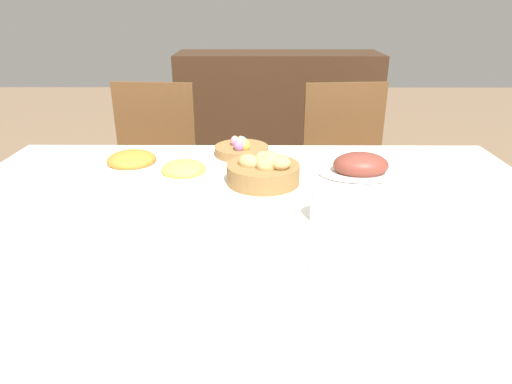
# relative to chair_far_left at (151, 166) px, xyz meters

# --- Properties ---
(ground_plane) EXTENTS (12.00, 12.00, 0.00)m
(ground_plane) POSITION_rel_chair_far_left_xyz_m (0.53, -0.88, -0.50)
(ground_plane) COLOR #7F664C
(dining_table) EXTENTS (1.88, 1.03, 0.72)m
(dining_table) POSITION_rel_chair_far_left_xyz_m (0.53, -0.88, -0.14)
(dining_table) COLOR white
(dining_table) RESTS_ON ground
(chair_far_left) EXTENTS (0.45, 0.45, 0.90)m
(chair_far_left) POSITION_rel_chair_far_left_xyz_m (0.00, 0.00, 0.00)
(chair_far_left) COLOR brown
(chair_far_left) RESTS_ON ground
(chair_far_right) EXTENTS (0.46, 0.46, 0.90)m
(chair_far_right) POSITION_rel_chair_far_left_xyz_m (1.00, -0.00, 0.00)
(chair_far_right) COLOR brown
(chair_far_right) RESTS_ON ground
(sideboard) EXTENTS (1.38, 0.44, 0.95)m
(sideboard) POSITION_rel_chair_far_left_xyz_m (0.68, 1.02, -0.02)
(sideboard) COLOR #3D2616
(sideboard) RESTS_ON ground
(bread_basket) EXTENTS (0.24, 0.24, 0.11)m
(bread_basket) POSITION_rel_chair_far_left_xyz_m (0.57, -0.78, 0.27)
(bread_basket) COLOR olive
(bread_basket) RESTS_ON dining_table
(egg_basket) EXTENTS (0.21, 0.21, 0.08)m
(egg_basket) POSITION_rel_chair_far_left_xyz_m (0.48, -0.49, 0.25)
(egg_basket) COLOR olive
(egg_basket) RESTS_ON dining_table
(ham_platter) EXTENTS (0.29, 0.21, 0.09)m
(ham_platter) POSITION_rel_chair_far_left_xyz_m (0.90, -0.70, 0.25)
(ham_platter) COLOR silver
(ham_platter) RESTS_ON dining_table
(pineapple_bowl) EXTENTS (0.16, 0.16, 0.09)m
(pineapple_bowl) POSITION_rel_chair_far_left_xyz_m (0.31, -0.84, 0.27)
(pineapple_bowl) COLOR silver
(pineapple_bowl) RESTS_ON dining_table
(carrot_bowl) EXTENTS (0.19, 0.19, 0.10)m
(carrot_bowl) POSITION_rel_chair_far_left_xyz_m (0.13, -0.75, 0.27)
(carrot_bowl) COLOR silver
(carrot_bowl) RESTS_ON dining_table
(dinner_plate) EXTENTS (0.25, 0.25, 0.01)m
(dinner_plate) POSITION_rel_chair_far_left_xyz_m (0.49, -1.22, 0.23)
(dinner_plate) COLOR silver
(dinner_plate) RESTS_ON dining_table
(fork) EXTENTS (0.01, 0.18, 0.00)m
(fork) POSITION_rel_chair_far_left_xyz_m (0.34, -1.22, 0.23)
(fork) COLOR #B7B7BC
(fork) RESTS_ON dining_table
(knife) EXTENTS (0.01, 0.18, 0.00)m
(knife) POSITION_rel_chair_far_left_xyz_m (0.64, -1.22, 0.23)
(knife) COLOR #B7B7BC
(knife) RESTS_ON dining_table
(spoon) EXTENTS (0.01, 0.18, 0.00)m
(spoon) POSITION_rel_chair_far_left_xyz_m (0.67, -1.22, 0.23)
(spoon) COLOR #B7B7BC
(spoon) RESTS_ON dining_table
(drinking_cup) EXTENTS (0.08, 0.08, 0.09)m
(drinking_cup) POSITION_rel_chair_far_left_xyz_m (0.73, -1.06, 0.27)
(drinking_cup) COLOR silver
(drinking_cup) RESTS_ON dining_table
(butter_dish) EXTENTS (0.11, 0.07, 0.03)m
(butter_dish) POSITION_rel_chair_far_left_xyz_m (0.23, -1.02, 0.24)
(butter_dish) COLOR silver
(butter_dish) RESTS_ON dining_table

